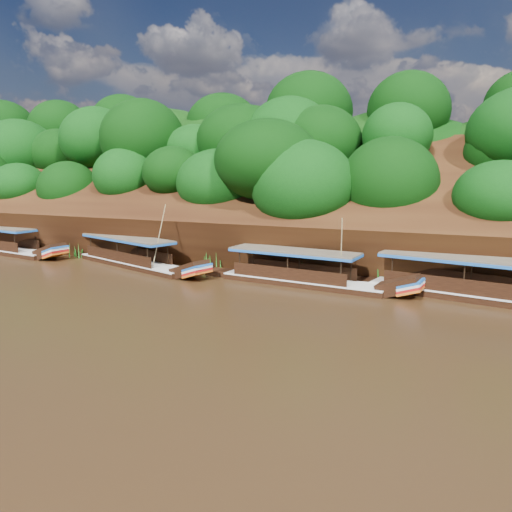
{
  "coord_description": "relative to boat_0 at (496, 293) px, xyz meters",
  "views": [
    {
      "loc": [
        11.27,
        -23.62,
        7.59
      ],
      "look_at": [
        -2.08,
        7.0,
        1.76
      ],
      "focal_mm": 35.0,
      "sensor_mm": 36.0,
      "label": 1
    }
  ],
  "objects": [
    {
      "name": "ground",
      "position": [
        -12.81,
        -7.46,
        -0.56
      ],
      "size": [
        160.0,
        160.0,
        0.0
      ],
      "primitive_type": "plane",
      "color": "black",
      "rests_on": "ground"
    },
    {
      "name": "riverbank",
      "position": [
        -12.82,
        15.27,
        1.32
      ],
      "size": [
        120.0,
        30.06,
        19.4
      ],
      "color": "black",
      "rests_on": "ground"
    },
    {
      "name": "boat_0",
      "position": [
        0.0,
        0.0,
        0.0
      ],
      "size": [
        15.48,
        4.88,
        6.06
      ],
      "rotation": [
        0.0,
        0.0,
        -0.19
      ],
      "color": "black",
      "rests_on": "ground"
    },
    {
      "name": "boat_1",
      "position": [
        -10.9,
        -0.33,
        -0.04
      ],
      "size": [
        13.4,
        3.34,
        5.13
      ],
      "rotation": [
        0.0,
        0.0,
        -0.1
      ],
      "color": "black",
      "rests_on": "ground"
    },
    {
      "name": "boat_2",
      "position": [
        -25.21,
        0.32,
        -0.05
      ],
      "size": [
        14.32,
        6.39,
        5.53
      ],
      "rotation": [
        0.0,
        0.0,
        -0.33
      ],
      "color": "black",
      "rests_on": "ground"
    },
    {
      "name": "boat_3",
      "position": [
        -39.84,
        0.96,
        -0.02
      ],
      "size": [
        13.66,
        3.97,
        2.87
      ],
      "rotation": [
        0.0,
        0.0,
        -0.15
      ],
      "color": "black",
      "rests_on": "ground"
    },
    {
      "name": "reeds",
      "position": [
        -16.23,
        2.2,
        0.33
      ],
      "size": [
        50.56,
        2.23,
        2.06
      ],
      "color": "#236E1B",
      "rests_on": "ground"
    }
  ]
}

